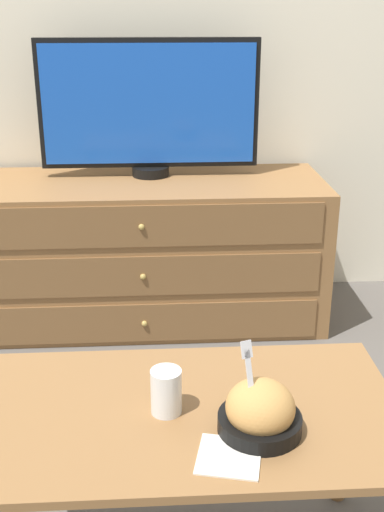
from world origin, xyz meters
TOP-DOWN VIEW (x-y plane):
  - ground_plane at (0.00, 0.00)m, footprint 12.00×12.00m
  - wall_back at (0.00, 0.03)m, footprint 12.00×0.05m
  - dresser at (-0.05, -0.31)m, footprint 1.54×0.57m
  - tv at (-0.01, -0.21)m, footprint 0.91×0.16m
  - coffee_table at (0.05, -1.72)m, footprint 0.99×0.54m
  - takeout_bowl at (0.21, -1.81)m, footprint 0.18×0.18m
  - drink_cup at (0.02, -1.73)m, footprint 0.07×0.07m
  - napkin at (0.14, -1.89)m, footprint 0.15×0.15m

SIDE VIEW (x-z plane):
  - ground_plane at x=0.00m, z-range 0.00..0.00m
  - dresser at x=-0.05m, z-range 0.00..0.62m
  - coffee_table at x=0.05m, z-range 0.17..0.65m
  - napkin at x=0.14m, z-range 0.48..0.48m
  - drink_cup at x=0.02m, z-range 0.47..0.58m
  - takeout_bowl at x=0.21m, z-range 0.42..0.63m
  - tv at x=-0.01m, z-range 0.63..1.20m
  - wall_back at x=0.00m, z-range 0.00..2.60m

